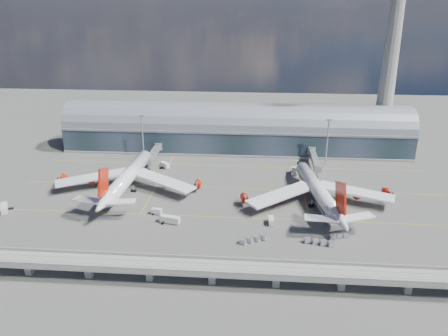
# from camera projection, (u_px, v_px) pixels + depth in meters

# --- Properties ---
(ground) EXTENTS (500.00, 500.00, 0.00)m
(ground) POSITION_uv_depth(u_px,v_px,m) (226.00, 206.00, 189.33)
(ground) COLOR #474744
(ground) RESTS_ON ground
(taxi_lines) EXTENTS (200.00, 80.12, 0.01)m
(taxi_lines) POSITION_uv_depth(u_px,v_px,m) (229.00, 186.00, 209.88)
(taxi_lines) COLOR gold
(taxi_lines) RESTS_ON ground
(terminal) EXTENTS (200.00, 30.00, 28.00)m
(terminal) POSITION_uv_depth(u_px,v_px,m) (236.00, 131.00, 257.74)
(terminal) COLOR #213037
(terminal) RESTS_ON ground
(control_tower) EXTENTS (19.00, 19.00, 103.00)m
(control_tower) POSITION_uv_depth(u_px,v_px,m) (390.00, 62.00, 241.47)
(control_tower) COLOR gray
(control_tower) RESTS_ON ground
(guideway) EXTENTS (220.00, 8.50, 7.20)m
(guideway) POSITION_uv_depth(u_px,v_px,m) (212.00, 269.00, 136.29)
(guideway) COLOR gray
(guideway) RESTS_ON ground
(floodlight_mast_left) EXTENTS (3.00, 0.70, 25.70)m
(floodlight_mast_left) POSITION_uv_depth(u_px,v_px,m) (143.00, 137.00, 239.30)
(floodlight_mast_left) COLOR gray
(floodlight_mast_left) RESTS_ON ground
(floodlight_mast_right) EXTENTS (3.00, 0.70, 25.70)m
(floodlight_mast_right) POSITION_uv_depth(u_px,v_px,m) (327.00, 141.00, 231.78)
(floodlight_mast_right) COLOR gray
(floodlight_mast_right) RESTS_ON ground
(airliner_left) EXTENTS (69.65, 73.15, 22.31)m
(airliner_left) POSITION_uv_depth(u_px,v_px,m) (127.00, 178.00, 203.28)
(airliner_left) COLOR white
(airliner_left) RESTS_ON ground
(airliner_right) EXTENTS (67.57, 70.69, 22.49)m
(airliner_right) POSITION_uv_depth(u_px,v_px,m) (319.00, 192.00, 189.23)
(airliner_right) COLOR white
(airliner_right) RESTS_ON ground
(jet_bridge_left) EXTENTS (4.40, 28.00, 7.25)m
(jet_bridge_left) POSITION_uv_depth(u_px,v_px,m) (154.00, 153.00, 240.13)
(jet_bridge_left) COLOR gray
(jet_bridge_left) RESTS_ON ground
(jet_bridge_right) EXTENTS (4.40, 32.00, 7.25)m
(jet_bridge_right) POSITION_uv_depth(u_px,v_px,m) (314.00, 158.00, 231.79)
(jet_bridge_right) COLOR gray
(jet_bridge_right) RESTS_ON ground
(service_truck_0) EXTENTS (5.89, 7.84, 3.15)m
(service_truck_0) POSITION_uv_depth(u_px,v_px,m) (4.00, 208.00, 184.00)
(service_truck_0) COLOR beige
(service_truck_0) RESTS_ON ground
(service_truck_1) EXTENTS (4.55, 2.67, 2.49)m
(service_truck_1) POSITION_uv_depth(u_px,v_px,m) (157.00, 211.00, 182.12)
(service_truck_1) COLOR beige
(service_truck_1) RESTS_ON ground
(service_truck_2) EXTENTS (8.58, 4.29, 2.99)m
(service_truck_2) POSITION_uv_depth(u_px,v_px,m) (170.00, 219.00, 174.76)
(service_truck_2) COLOR beige
(service_truck_2) RESTS_ON ground
(service_truck_3) EXTENTS (2.44, 5.37, 2.54)m
(service_truck_3) POSITION_uv_depth(u_px,v_px,m) (271.00, 221.00, 174.22)
(service_truck_3) COLOR beige
(service_truck_3) RESTS_ON ground
(service_truck_4) EXTENTS (3.06, 5.78, 3.28)m
(service_truck_4) POSITION_uv_depth(u_px,v_px,m) (294.00, 171.00, 223.84)
(service_truck_4) COLOR beige
(service_truck_4) RESTS_ON ground
(service_truck_5) EXTENTS (5.99, 5.86, 2.93)m
(service_truck_5) POSITION_uv_depth(u_px,v_px,m) (165.00, 165.00, 232.34)
(service_truck_5) COLOR beige
(service_truck_5) RESTS_ON ground
(cargo_train_0) EXTENTS (10.58, 6.41, 1.83)m
(cargo_train_0) POSITION_uv_depth(u_px,v_px,m) (253.00, 240.00, 161.31)
(cargo_train_0) COLOR gray
(cargo_train_0) RESTS_ON ground
(cargo_train_1) EXTENTS (11.40, 4.24, 1.88)m
(cargo_train_1) POSITION_uv_depth(u_px,v_px,m) (319.00, 242.00, 159.55)
(cargo_train_1) COLOR gray
(cargo_train_1) RESTS_ON ground
(cargo_train_2) EXTENTS (6.93, 2.03, 1.53)m
(cargo_train_2) POSITION_uv_depth(u_px,v_px,m) (340.00, 237.00, 163.68)
(cargo_train_2) COLOR gray
(cargo_train_2) RESTS_ON ground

